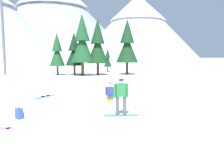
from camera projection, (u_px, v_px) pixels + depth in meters
ground_plane at (38, 111)px, 10.74m from camera, size 800.00×800.00×0.00m
snowboarder_foreground at (121, 95)px, 9.80m from camera, size 1.48×0.42×1.68m
snowboarder_midground at (110, 93)px, 14.03m from camera, size 0.72×1.80×0.98m
loose_snowboard_near_left at (46, 97)px, 14.53m from camera, size 1.28×1.61×0.09m
backpack_blue at (19, 114)px, 9.40m from camera, size 0.38×0.38×0.47m
pine_tree_young at (98, 45)px, 30.92m from camera, size 2.89×2.89×7.51m
pine_tree_short at (108, 59)px, 37.99m from camera, size 1.33×1.33×3.99m
pine_tree_tall at (74, 52)px, 32.14m from camera, size 2.46×2.46×5.89m
pine_tree_slender at (127, 44)px, 32.24m from camera, size 3.12×3.12×7.78m
pine_tree_broad at (57, 52)px, 31.22m from camera, size 2.11×2.11×5.74m
pine_tree_twin at (82, 42)px, 30.11m from camera, size 3.06×3.06×8.10m
ski_lift_tower at (3, 26)px, 31.65m from camera, size 3.55×0.36×11.84m
peak_west_ridge at (53, 15)px, 248.73m from camera, size 172.54×172.54×89.67m
peak_central_summit at (138, 26)px, 205.30m from camera, size 109.62×109.62×56.74m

